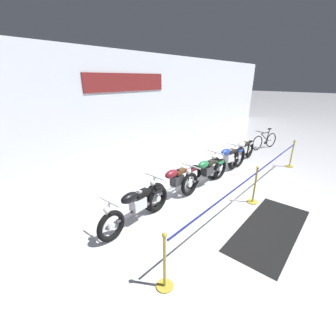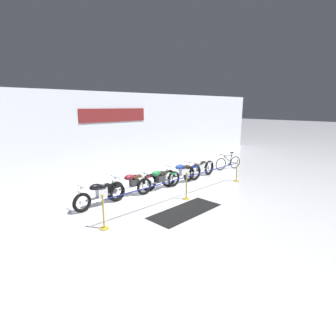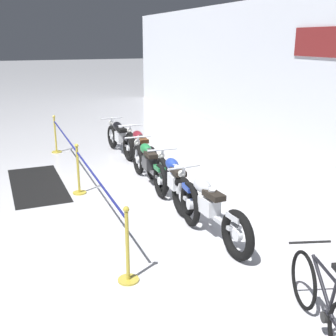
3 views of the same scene
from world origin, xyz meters
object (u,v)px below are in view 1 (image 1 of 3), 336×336
Objects in this scene: stanchion_far_left at (234,197)px; stanchion_mid_left at (254,191)px; floor_banner at (270,229)px; motorcycle_maroon_1 at (175,183)px; stanchion_mid_right at (291,158)px; motorcycle_blue_3 at (227,160)px; motorcycle_black_0 at (136,207)px; bicycle at (265,141)px; motorcycle_green_2 at (206,172)px; motorcycle_silver_4 at (242,152)px.

stanchion_mid_left is at bearing 0.00° from stanchion_far_left.
floor_banner is at bearing -139.44° from stanchion_mid_left.
stanchion_mid_right reaches higher than motorcycle_maroon_1.
motorcycle_blue_3 is 3.31m from floor_banner.
floor_banner is (-4.43, -0.77, -0.35)m from stanchion_mid_right.
stanchion_mid_left is 3.54m from stanchion_mid_right.
bicycle is (8.02, -0.00, -0.08)m from motorcycle_black_0.
stanchion_far_left reaches higher than motorcycle_black_0.
floor_banner is (0.37, -0.77, -0.69)m from stanchion_far_left.
motorcycle_green_2 is (2.71, -0.11, 0.01)m from motorcycle_black_0.
stanchion_mid_left reaches higher than bicycle.
bicycle is at bearing 16.94° from stanchion_mid_left.
motorcycle_green_2 is 0.95× the size of motorcycle_silver_4.
motorcycle_silver_4 is 1.48× the size of bicycle.
stanchion_mid_right is (4.75, -1.72, -0.12)m from motorcycle_maroon_1.
motorcycle_blue_3 is 1.28m from motorcycle_silver_4.
stanchion_far_left is (1.45, -1.62, 0.24)m from motorcycle_black_0.
stanchion_far_left is at bearing -150.20° from motorcycle_blue_3.
stanchion_far_left is at bearing -129.83° from motorcycle_green_2.
motorcycle_blue_3 is at bearing 29.80° from stanchion_far_left.
stanchion_mid_right reaches higher than bicycle.
motorcycle_black_0 is 0.87× the size of motorcycle_silver_4.
stanchion_mid_right reaches higher than motorcycle_black_0.
floor_banner is (-0.89, -2.28, -0.46)m from motorcycle_green_2.
motorcycle_blue_3 is 3.88m from bicycle.
motorcycle_blue_3 is 2.27× the size of stanchion_mid_right.
motorcycle_blue_3 is (4.14, -0.08, 0.03)m from motorcycle_black_0.
motorcycle_green_2 is (1.21, -0.21, -0.01)m from motorcycle_maroon_1.
motorcycle_green_2 is 1.40× the size of bicycle.
motorcycle_black_0 is 0.91× the size of motorcycle_green_2.
motorcycle_black_0 is 0.88× the size of motorcycle_blue_3.
motorcycle_silver_4 reaches higher than floor_banner.
stanchion_mid_left reaches higher than motorcycle_blue_3.
motorcycle_black_0 is at bearing 131.91° from stanchion_far_left.
motorcycle_black_0 is 2.19m from stanchion_far_left.
motorcycle_blue_3 reaches higher than floor_banner.
floor_banner is (-6.20, -2.38, -0.37)m from bicycle.
stanchion_mid_left is at bearing -149.84° from motorcycle_silver_4.
bicycle is 6.77m from stanchion_far_left.
stanchion_far_left is 1.31m from stanchion_mid_left.
stanchion_mid_right is (3.54, -1.51, -0.11)m from motorcycle_green_2.
motorcycle_blue_3 is at bearing -178.65° from motorcycle_silver_4.
floor_banner is at bearing -158.99° from bicycle.
motorcycle_blue_3 is 2.27× the size of stanchion_mid_left.
motorcycle_green_2 is at bearing 50.17° from stanchion_far_left.
motorcycle_silver_4 is at bearing 30.16° from stanchion_mid_left.
stanchion_mid_left is at bearing -132.81° from motorcycle_blue_3.
floor_banner is (-2.32, -2.30, -0.48)m from motorcycle_blue_3.
stanchion_mid_left and stanchion_mid_right have the same top height.
stanchion_mid_right is 0.39× the size of floor_banner.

